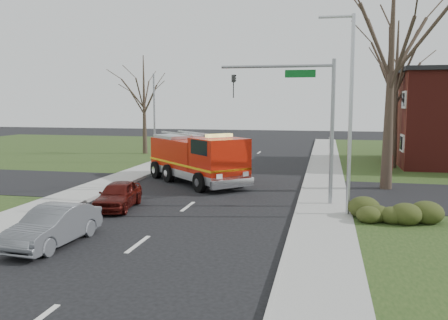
% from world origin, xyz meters
% --- Properties ---
extents(ground, '(120.00, 120.00, 0.00)m').
position_xyz_m(ground, '(0.00, 0.00, 0.00)').
color(ground, black).
rests_on(ground, ground).
extents(sidewalk_right, '(2.40, 80.00, 0.15)m').
position_xyz_m(sidewalk_right, '(6.20, 0.00, 0.07)').
color(sidewalk_right, gray).
rests_on(sidewalk_right, ground).
extents(sidewalk_left, '(2.40, 80.00, 0.15)m').
position_xyz_m(sidewalk_left, '(-6.20, 0.00, 0.07)').
color(sidewalk_left, gray).
rests_on(sidewalk_left, ground).
extents(health_center_sign, '(0.12, 2.00, 1.40)m').
position_xyz_m(health_center_sign, '(10.50, 12.50, 0.88)').
color(health_center_sign, '#4F1412').
rests_on(health_center_sign, ground).
extents(hedge_corner, '(2.80, 2.00, 0.90)m').
position_xyz_m(hedge_corner, '(9.00, -1.00, 0.58)').
color(hedge_corner, '#293112').
rests_on(hedge_corner, lawn_right).
extents(bare_tree_near, '(6.00, 6.00, 12.00)m').
position_xyz_m(bare_tree_near, '(9.50, 6.00, 7.41)').
color(bare_tree_near, '#33271E').
rests_on(bare_tree_near, ground).
extents(bare_tree_far, '(5.25, 5.25, 10.50)m').
position_xyz_m(bare_tree_far, '(11.00, 15.00, 6.49)').
color(bare_tree_far, '#33271E').
rests_on(bare_tree_far, ground).
extents(bare_tree_left, '(4.50, 4.50, 9.00)m').
position_xyz_m(bare_tree_left, '(-10.00, 20.00, 5.56)').
color(bare_tree_left, '#33271E').
rests_on(bare_tree_left, ground).
extents(traffic_signal_mast, '(5.29, 0.18, 6.80)m').
position_xyz_m(traffic_signal_mast, '(5.21, 1.50, 4.71)').
color(traffic_signal_mast, gray).
rests_on(traffic_signal_mast, ground).
extents(streetlight_pole, '(1.48, 0.16, 8.40)m').
position_xyz_m(streetlight_pole, '(7.14, -0.50, 4.55)').
color(streetlight_pole, '#B7BABF').
rests_on(streetlight_pole, ground).
extents(utility_pole_far, '(0.14, 0.14, 7.00)m').
position_xyz_m(utility_pole_far, '(-6.80, 14.00, 3.50)').
color(utility_pole_far, gray).
rests_on(utility_pole_far, ground).
extents(fire_engine, '(7.28, 7.32, 3.11)m').
position_xyz_m(fire_engine, '(-1.23, 6.27, 1.41)').
color(fire_engine, '#B61808').
rests_on(fire_engine, ground).
extents(parked_car_maroon, '(1.92, 3.85, 1.26)m').
position_xyz_m(parked_car_maroon, '(-3.01, -1.00, 0.63)').
color(parked_car_maroon, '#460E0B').
rests_on(parked_car_maroon, ground).
extents(parked_car_gray, '(1.67, 4.13, 1.33)m').
position_xyz_m(parked_car_gray, '(-2.80, -6.62, 0.67)').
color(parked_car_gray, slate).
rests_on(parked_car_gray, ground).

